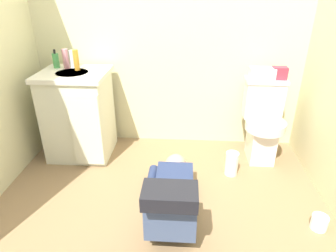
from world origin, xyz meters
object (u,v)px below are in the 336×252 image
Objects in this scene: tissue_box at (262,73)px; toiletry_bag at (280,73)px; bottle_clear at (73,59)px; person_plumber at (172,196)px; faucet at (77,62)px; bottle_amber at (76,60)px; paper_towel_roll at (232,164)px; soap_dispenser at (56,60)px; toilet at (263,122)px; toilet_paper_roll at (319,222)px; bottle_pink at (66,59)px; vanity_cabinet at (79,114)px.

toiletry_bag reaches higher than tissue_box.
tissue_box is 1.71m from bottle_clear.
tissue_box reaches higher than person_plumber.
faucet reaches higher than tissue_box.
bottle_amber is 0.84× the size of paper_towel_roll.
toiletry_bag is 0.75× the size of soap_dispenser.
soap_dispenser is 0.78× the size of paper_towel_roll.
soap_dispenser is at bearing 163.21° from bottle_amber.
toilet is 0.51m from paper_towel_roll.
faucet is 0.81× the size of toiletry_bag.
bottle_clear is (-0.04, 0.01, 0.03)m from faucet.
bottle_amber is at bearing -73.94° from faucet.
faucet is 1.66m from paper_towel_roll.
bottle_clear reaches higher than toilet_paper_roll.
toiletry_bag is at bearing 96.67° from toilet_paper_roll.
soap_dispenser is at bearing -179.68° from tissue_box.
soap_dispenser is 0.96× the size of bottle_pink.
bottle_clear is (0.15, 0.03, 0.01)m from soap_dispenser.
soap_dispenser reaches higher than bottle_clear.
bottle_pink reaches higher than bottle_clear.
toiletry_bag is at bearing 2.40° from bottle_amber.
person_plumber is (0.92, -0.96, -0.69)m from faucet.
toilet_paper_roll is at bearing -3.40° from person_plumber.
vanity_cabinet is 0.52m from soap_dispenser.
toilet is 0.91× the size of vanity_cabinet.
bottle_pink is (-1.02, 0.94, 0.73)m from person_plumber.
faucet is 0.10m from bottle_pink.
bottle_amber is at bearing 166.43° from paper_towel_roll.
person_plumber is 1.62m from soap_dispenser.
person_plumber is at bearing -132.42° from toilet.
bottle_clear reaches higher than tissue_box.
faucet reaches higher than toilet_paper_roll.
toilet_paper_roll is (1.98, -1.04, -0.85)m from bottle_clear.
person_plumber is 5.93× the size of bottle_amber.
toilet is at bearing 46.80° from paper_towel_roll.
bottle_amber reaches higher than bottle_clear.
tissue_box is 0.84m from paper_towel_roll.
vanity_cabinet is at bearing -178.46° from toilet.
toilet_paper_roll is (0.22, -0.93, -0.32)m from toilet.
person_plumber is at bearing -131.96° from paper_towel_roll.
toiletry_bag is 0.91m from paper_towel_roll.
bottle_amber reaches higher than toiletry_bag.
soap_dispenser is at bearing 146.90° from vanity_cabinet.
bottle_amber is (0.12, -0.06, 0.00)m from bottle_pink.
vanity_cabinet is 1.47m from paper_towel_roll.
toilet is 0.44m from tissue_box.
bottle_pink reaches higher than toilet.
toiletry_bag is at bearing 0.46° from bottle_pink.
toiletry_bag reaches higher than person_plumber.
faucet is at bearing -13.85° from bottle_clear.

